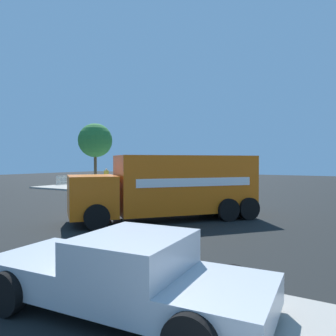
% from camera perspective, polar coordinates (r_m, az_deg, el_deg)
% --- Properties ---
extents(ground_plane, '(100.00, 100.00, 0.00)m').
position_cam_1_polar(ground_plane, '(16.60, -4.90, -7.98)').
color(ground_plane, black).
extents(sidewalk_corner_near, '(11.23, 11.23, 0.14)m').
position_cam_1_polar(sidewalk_corner_near, '(34.17, -9.82, -3.12)').
color(sidewalk_corner_near, '#9E998E').
rests_on(sidewalk_corner_near, ground).
extents(delivery_truck, '(7.99, 7.30, 2.90)m').
position_cam_1_polar(delivery_truck, '(14.78, 0.61, -3.20)').
color(delivery_truck, orange).
rests_on(delivery_truck, ground).
extents(pickup_silver, '(2.56, 5.33, 1.38)m').
position_cam_1_polar(pickup_silver, '(6.04, -7.56, -17.44)').
color(pickup_silver, '#B7BABF').
rests_on(pickup_silver, ground).
extents(pedestrian_near_corner, '(0.36, 0.47, 1.72)m').
position_cam_1_polar(pedestrian_near_corner, '(36.28, -10.76, -1.20)').
color(pedestrian_near_corner, '#4C4C51').
rests_on(pedestrian_near_corner, sidewalk_corner_near).
extents(pedestrian_crossing, '(0.27, 0.52, 1.63)m').
position_cam_1_polar(pedestrian_crossing, '(32.51, -5.05, -1.57)').
color(pedestrian_crossing, '#4C4C51').
rests_on(pedestrian_crossing, sidewalk_corner_near).
extents(picket_fence_run, '(5.14, 0.05, 0.95)m').
position_cam_1_polar(picket_fence_run, '(37.83, -16.03, -1.89)').
color(picket_fence_run, silver).
rests_on(picket_fence_run, sidewalk_corner_near).
extents(shade_tree_near, '(3.69, 3.69, 6.61)m').
position_cam_1_polar(shade_tree_near, '(36.39, -12.64, 4.72)').
color(shade_tree_near, brown).
rests_on(shade_tree_near, sidewalk_corner_near).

